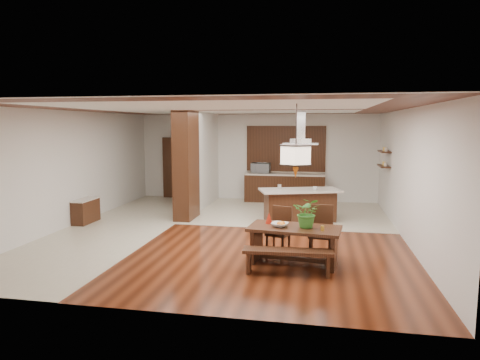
% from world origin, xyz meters
% --- Properties ---
extents(room_shell, '(9.00, 9.04, 2.92)m').
position_xyz_m(room_shell, '(0.00, 0.00, 2.06)').
color(room_shell, '#3E190B').
rests_on(room_shell, ground).
extents(tile_hallway, '(2.50, 9.00, 0.01)m').
position_xyz_m(tile_hallway, '(-2.75, 0.00, 0.01)').
color(tile_hallway, beige).
rests_on(tile_hallway, ground).
extents(tile_kitchen, '(5.50, 4.00, 0.01)m').
position_xyz_m(tile_kitchen, '(1.25, 2.50, 0.01)').
color(tile_kitchen, beige).
rests_on(tile_kitchen, ground).
extents(soffit_band, '(8.00, 9.00, 0.02)m').
position_xyz_m(soffit_band, '(0.00, 0.00, 2.88)').
color(soffit_band, '#38180E').
rests_on(soffit_band, room_shell).
extents(partition_pier, '(0.45, 1.00, 2.90)m').
position_xyz_m(partition_pier, '(-1.40, 1.20, 1.45)').
color(partition_pier, black).
rests_on(partition_pier, ground).
extents(partition_stub, '(0.18, 2.40, 2.90)m').
position_xyz_m(partition_stub, '(-1.40, 3.30, 1.45)').
color(partition_stub, silver).
rests_on(partition_stub, ground).
extents(hallway_console, '(0.37, 0.88, 0.63)m').
position_xyz_m(hallway_console, '(-3.81, 0.20, 0.32)').
color(hallway_console, black).
rests_on(hallway_console, ground).
extents(hallway_doorway, '(1.10, 0.20, 2.10)m').
position_xyz_m(hallway_doorway, '(-2.70, 4.40, 1.05)').
color(hallway_doorway, black).
rests_on(hallway_doorway, ground).
extents(rear_counter, '(2.60, 0.62, 0.95)m').
position_xyz_m(rear_counter, '(1.00, 4.20, 0.48)').
color(rear_counter, black).
rests_on(rear_counter, ground).
extents(kitchen_window, '(2.60, 0.08, 1.50)m').
position_xyz_m(kitchen_window, '(1.00, 4.46, 1.75)').
color(kitchen_window, brown).
rests_on(kitchen_window, room_shell).
extents(shelf_lower, '(0.26, 0.90, 0.04)m').
position_xyz_m(shelf_lower, '(3.87, 2.60, 1.40)').
color(shelf_lower, black).
rests_on(shelf_lower, room_shell).
extents(shelf_upper, '(0.26, 0.90, 0.04)m').
position_xyz_m(shelf_upper, '(3.87, 2.60, 1.80)').
color(shelf_upper, black).
rests_on(shelf_upper, room_shell).
extents(dining_table, '(1.74, 1.01, 0.69)m').
position_xyz_m(dining_table, '(1.71, -2.09, 0.51)').
color(dining_table, black).
rests_on(dining_table, ground).
extents(dining_bench, '(1.54, 0.42, 0.43)m').
position_xyz_m(dining_bench, '(1.64, -2.68, 0.21)').
color(dining_bench, black).
rests_on(dining_bench, ground).
extents(dining_chair_left, '(0.52, 0.52, 0.93)m').
position_xyz_m(dining_chair_left, '(1.36, -1.54, 0.46)').
color(dining_chair_left, black).
rests_on(dining_chair_left, ground).
extents(dining_chair_right, '(0.47, 0.47, 1.00)m').
position_xyz_m(dining_chair_right, '(2.18, -1.64, 0.50)').
color(dining_chair_right, black).
rests_on(dining_chair_right, ground).
extents(pendant_lantern, '(0.64, 0.64, 1.31)m').
position_xyz_m(pendant_lantern, '(1.71, -2.09, 2.25)').
color(pendant_lantern, beige).
rests_on(pendant_lantern, room_shell).
extents(foliage_plant, '(0.56, 0.51, 0.55)m').
position_xyz_m(foliage_plant, '(1.94, -2.10, 0.96)').
color(foliage_plant, '#357B29').
rests_on(foliage_plant, dining_table).
extents(fruit_bowl, '(0.37, 0.37, 0.07)m').
position_xyz_m(fruit_bowl, '(1.44, -2.12, 0.72)').
color(fruit_bowl, beige).
rests_on(fruit_bowl, dining_table).
extents(napkin_cone, '(0.16, 0.16, 0.21)m').
position_xyz_m(napkin_cone, '(1.21, -1.89, 0.79)').
color(napkin_cone, '#A11B0B').
rests_on(napkin_cone, dining_table).
extents(gold_ornament, '(0.08, 0.08, 0.09)m').
position_xyz_m(gold_ornament, '(2.21, -2.28, 0.73)').
color(gold_ornament, gold).
rests_on(gold_ornament, dining_table).
extents(kitchen_island, '(2.25, 1.50, 0.85)m').
position_xyz_m(kitchen_island, '(1.63, 1.45, 0.44)').
color(kitchen_island, black).
rests_on(kitchen_island, ground).
extents(range_hood, '(0.90, 0.55, 0.87)m').
position_xyz_m(range_hood, '(1.63, 1.46, 2.46)').
color(range_hood, silver).
rests_on(range_hood, room_shell).
extents(island_cup, '(0.15, 0.15, 0.09)m').
position_xyz_m(island_cup, '(2.02, 1.36, 0.90)').
color(island_cup, white).
rests_on(island_cup, kitchen_island).
extents(microwave, '(0.62, 0.42, 0.34)m').
position_xyz_m(microwave, '(0.20, 4.17, 1.12)').
color(microwave, '#B4B8BC').
rests_on(microwave, rear_counter).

